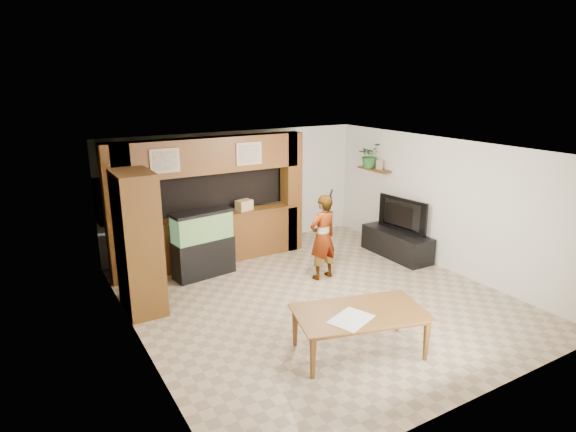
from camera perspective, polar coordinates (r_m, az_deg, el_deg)
floor at (r=8.53m, az=3.36°, el=-9.67°), size 6.50×6.50×0.00m
ceiling at (r=7.77m, az=3.67°, el=7.88°), size 6.50×6.50×0.00m
wall_back at (r=10.81m, az=-6.13°, el=3.12°), size 6.00×0.00×6.00m
wall_left at (r=6.93m, az=-17.65°, el=-4.99°), size 0.00×6.50×6.50m
wall_right at (r=9.99m, az=17.96°, el=1.35°), size 0.00×6.50×6.50m
partition at (r=9.90m, az=-9.66°, el=1.87°), size 4.20×0.99×2.60m
wall_clock at (r=7.70m, az=-19.50°, el=1.61°), size 0.05×0.25×0.25m
wall_shelf at (r=11.16m, az=10.18°, el=5.46°), size 0.25×0.90×0.04m
pantry_cabinet at (r=8.06m, az=-17.33°, el=-3.06°), size 0.58×0.95×2.32m
trash_can at (r=8.11m, az=-16.10°, el=-9.59°), size 0.30×0.30×0.55m
aquarium at (r=9.36m, az=-10.04°, el=-3.33°), size 1.17×0.44×1.30m
tv_stand at (r=10.61m, az=12.75°, el=-3.21°), size 0.60×1.64×0.55m
television at (r=10.43m, az=12.96°, el=0.07°), size 0.32×1.25×0.72m
photo_frame at (r=11.01m, az=10.79°, el=5.97°), size 0.05×0.17×0.22m
potted_plant at (r=11.21m, az=9.60°, el=7.11°), size 0.62×0.57×0.57m
person at (r=9.07m, az=4.15°, el=-2.51°), size 0.64×0.46×1.64m
microphone at (r=8.73m, az=5.13°, el=2.69°), size 0.04×0.10×0.17m
dining_table at (r=6.88m, az=8.53°, el=-13.62°), size 1.98×1.43×0.63m
newspaper_a at (r=6.54m, az=7.47°, el=-12.04°), size 0.69×0.60×0.01m
counter_box at (r=10.06m, az=-5.22°, el=1.29°), size 0.37×0.30×0.22m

